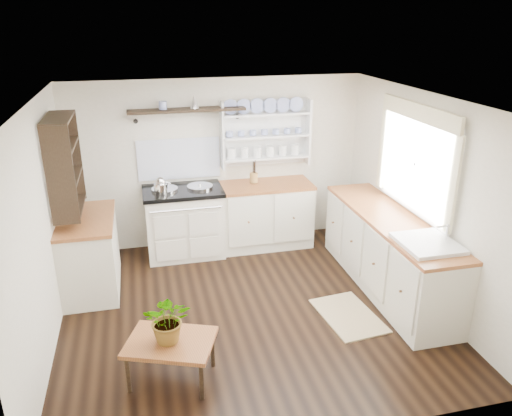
% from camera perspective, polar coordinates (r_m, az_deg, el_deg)
% --- Properties ---
extents(floor, '(4.00, 3.80, 0.01)m').
position_cam_1_polar(floor, '(5.66, -0.85, -11.46)').
color(floor, black).
rests_on(floor, ground).
extents(wall_back, '(4.00, 0.02, 2.30)m').
position_cam_1_polar(wall_back, '(6.90, -4.38, 5.13)').
color(wall_back, beige).
rests_on(wall_back, ground).
extents(wall_right, '(0.02, 3.80, 2.30)m').
position_cam_1_polar(wall_right, '(5.87, 18.51, 1.13)').
color(wall_right, beige).
rests_on(wall_right, ground).
extents(wall_left, '(0.02, 3.80, 2.30)m').
position_cam_1_polar(wall_left, '(5.12, -23.34, -2.50)').
color(wall_left, beige).
rests_on(wall_left, ground).
extents(ceiling, '(4.00, 3.80, 0.01)m').
position_cam_1_polar(ceiling, '(4.82, -1.00, 12.18)').
color(ceiling, white).
rests_on(ceiling, wall_back).
extents(window, '(0.08, 1.55, 1.22)m').
position_cam_1_polar(window, '(5.84, 17.80, 5.40)').
color(window, white).
rests_on(window, wall_right).
extents(aga_cooker, '(1.04, 0.72, 0.96)m').
position_cam_1_polar(aga_cooker, '(6.76, -8.19, -1.49)').
color(aga_cooker, silver).
rests_on(aga_cooker, floor).
extents(back_cabinets, '(1.27, 0.63, 0.90)m').
position_cam_1_polar(back_cabinets, '(6.96, 1.06, -0.66)').
color(back_cabinets, beige).
rests_on(back_cabinets, floor).
extents(right_cabinets, '(0.62, 2.43, 0.90)m').
position_cam_1_polar(right_cabinets, '(6.07, 14.84, -4.90)').
color(right_cabinets, beige).
rests_on(right_cabinets, floor).
extents(belfast_sink, '(0.55, 0.60, 0.45)m').
position_cam_1_polar(belfast_sink, '(5.35, 18.88, -5.00)').
color(belfast_sink, white).
rests_on(belfast_sink, right_cabinets).
extents(left_cabinets, '(0.62, 1.13, 0.90)m').
position_cam_1_polar(left_cabinets, '(6.17, -18.45, -4.86)').
color(left_cabinets, beige).
rests_on(left_cabinets, floor).
extents(plate_rack, '(1.20, 0.22, 0.90)m').
position_cam_1_polar(plate_rack, '(6.89, 0.98, 8.65)').
color(plate_rack, white).
rests_on(plate_rack, wall_back).
extents(high_shelf, '(1.50, 0.29, 0.16)m').
position_cam_1_polar(high_shelf, '(6.56, -7.90, 10.96)').
color(high_shelf, black).
rests_on(high_shelf, wall_back).
extents(left_shelving, '(0.28, 0.80, 1.05)m').
position_cam_1_polar(left_shelving, '(5.81, -21.07, 4.75)').
color(left_shelving, black).
rests_on(left_shelving, wall_left).
extents(kettle, '(0.18, 0.18, 0.21)m').
position_cam_1_polar(kettle, '(6.43, -10.83, 2.53)').
color(kettle, silver).
rests_on(kettle, aga_cooker).
extents(utensil_crock, '(0.11, 0.11, 0.13)m').
position_cam_1_polar(utensil_crock, '(6.83, -0.26, 3.48)').
color(utensil_crock, '#A4783C').
rests_on(utensil_crock, back_cabinets).
extents(center_table, '(0.89, 0.77, 0.41)m').
position_cam_1_polar(center_table, '(4.59, -9.74, -15.16)').
color(center_table, brown).
rests_on(center_table, floor).
extents(potted_plant, '(0.45, 0.41, 0.44)m').
position_cam_1_polar(potted_plant, '(4.44, -9.96, -12.37)').
color(potted_plant, '#3F7233').
rests_on(potted_plant, center_table).
extents(floor_rug, '(0.64, 0.90, 0.02)m').
position_cam_1_polar(floor_rug, '(5.63, 10.52, -11.99)').
color(floor_rug, '#947A56').
rests_on(floor_rug, floor).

